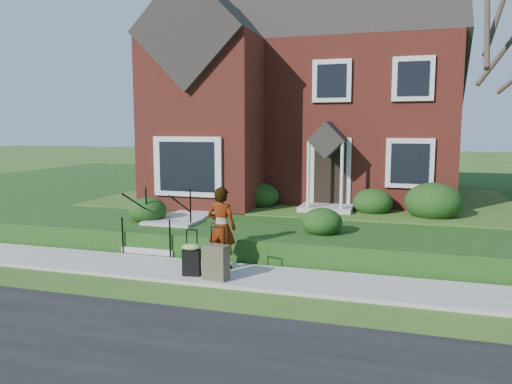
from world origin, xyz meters
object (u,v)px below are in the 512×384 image
at_px(front_steps, 165,231).
at_px(woman, 222,228).
at_px(suitcase_olive, 216,262).
at_px(suitcase_black, 191,258).

height_order(front_steps, woman, woman).
bearing_deg(woman, suitcase_olive, 105.97).
xyz_separation_m(front_steps, woman, (2.18, -1.52, 0.51)).
bearing_deg(woman, front_steps, -31.84).
relative_size(suitcase_black, suitcase_olive, 0.90).
bearing_deg(suitcase_olive, woman, 111.78).
bearing_deg(woman, suitcase_black, 63.64).
xyz_separation_m(front_steps, suitcase_black, (1.78, -2.24, -0.01)).
xyz_separation_m(suitcase_black, suitcase_olive, (0.60, -0.12, -0.01)).
height_order(front_steps, suitcase_black, front_steps).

